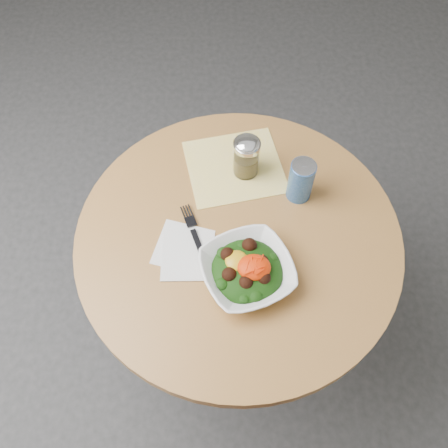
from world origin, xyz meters
The scene contains 8 objects.
ground centered at (0.00, 0.00, 0.00)m, with size 6.00×6.00×0.00m, color #2E2E31.
table centered at (0.00, 0.00, 0.55)m, with size 0.90×0.90×0.75m.
cloth_napkin centered at (0.00, 0.23, 0.75)m, with size 0.28×0.25×0.00m, color #E0BB0B.
paper_napkins centered at (-0.14, -0.05, 0.75)m, with size 0.18×0.19×0.00m.
salad_bowl centered at (0.02, -0.12, 0.78)m, with size 0.30×0.30×0.09m.
fork centered at (-0.12, -0.01, 0.76)m, with size 0.09×0.22×0.00m.
spice_shaker centered at (0.03, 0.22, 0.82)m, with size 0.08×0.08×0.14m.
beverage_can centered at (0.18, 0.13, 0.82)m, with size 0.07×0.07×0.14m.
Camera 1 is at (-0.05, -0.68, 1.94)m, focal length 40.00 mm.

